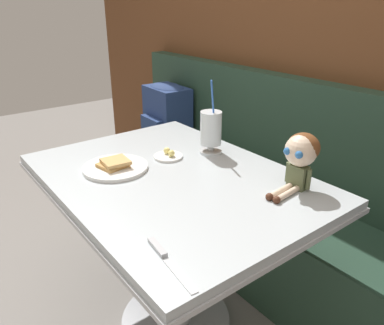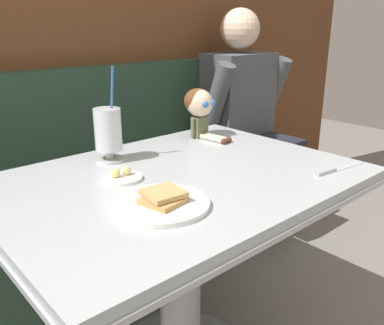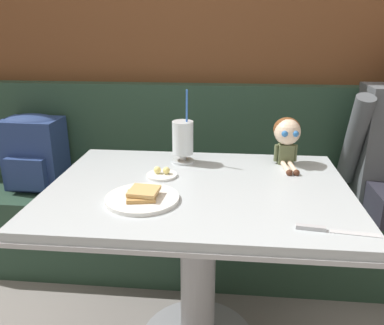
{
  "view_description": "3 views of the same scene",
  "coord_description": "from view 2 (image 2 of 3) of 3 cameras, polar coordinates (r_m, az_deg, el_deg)",
  "views": [
    {
      "loc": [
        1.06,
        -0.54,
        1.35
      ],
      "look_at": [
        0.06,
        0.22,
        0.8
      ],
      "focal_mm": 35.57,
      "sensor_mm": 36.0,
      "label": 1
    },
    {
      "loc": [
        -0.74,
        -0.72,
        1.18
      ],
      "look_at": [
        0.06,
        0.18,
        0.77
      ],
      "focal_mm": 38.06,
      "sensor_mm": 36.0,
      "label": 2
    },
    {
      "loc": [
        0.11,
        -1.15,
        1.3
      ],
      "look_at": [
        -0.03,
        0.24,
        0.81
      ],
      "focal_mm": 36.88,
      "sensor_mm": 36.0,
      "label": 3
    }
  ],
  "objects": [
    {
      "name": "diner_table",
      "position": [
        1.33,
        -1.78,
        -9.7
      ],
      "size": [
        1.11,
        0.81,
        0.74
      ],
      "color": "#B2BCC1",
      "rests_on": "ground"
    },
    {
      "name": "seated_doll",
      "position": [
        1.64,
        1.09,
        7.95
      ],
      "size": [
        0.12,
        0.22,
        0.2
      ],
      "color": "#5B6642",
      "rests_on": "diner_table"
    },
    {
      "name": "butter_knife",
      "position": [
        1.35,
        19.12,
        -1.01
      ],
      "size": [
        0.24,
        0.05,
        0.01
      ],
      "color": "silver",
      "rests_on": "diner_table"
    },
    {
      "name": "toast_plate",
      "position": [
        1.04,
        -4.29,
        -5.61
      ],
      "size": [
        0.25,
        0.25,
        0.04
      ],
      "color": "white",
      "rests_on": "diner_table"
    },
    {
      "name": "butter_saucer",
      "position": [
        1.23,
        -9.78,
        -1.95
      ],
      "size": [
        0.12,
        0.12,
        0.04
      ],
      "color": "white",
      "rests_on": "diner_table"
    },
    {
      "name": "wood_panel_wall",
      "position": [
        1.92,
        -19.77,
        18.43
      ],
      "size": [
        4.4,
        0.08,
        2.4
      ],
      "primitive_type": "cube",
      "color": "brown",
      "rests_on": "ground"
    },
    {
      "name": "booth_bench",
      "position": [
        1.91,
        -14.03,
        -8.35
      ],
      "size": [
        2.6,
        0.48,
        1.0
      ],
      "color": "#233D2D",
      "rests_on": "ground"
    },
    {
      "name": "milkshake_glass",
      "position": [
        1.38,
        -11.67,
        4.21
      ],
      "size": [
        0.1,
        0.1,
        0.32
      ],
      "color": "silver",
      "rests_on": "diner_table"
    },
    {
      "name": "diner_patron",
      "position": [
        2.29,
        7.11,
        7.75
      ],
      "size": [
        0.55,
        0.48,
        0.81
      ],
      "color": "#4C5156",
      "rests_on": "booth_bench"
    }
  ]
}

